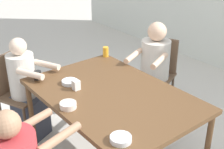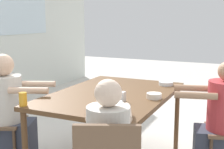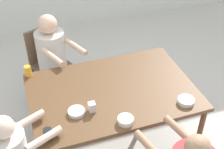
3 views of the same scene
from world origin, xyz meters
TOP-DOWN VIEW (x-y plane):
  - ground_plane at (0.00, 0.00)m, footprint 16.00×16.00m
  - dining_table at (0.00, 0.00)m, footprint 1.53×1.04m
  - chair_for_man_blue_shirt at (-0.46, 1.08)m, footprint 0.52×0.52m
  - person_man_blue_shirt at (-0.39, 0.93)m, footprint 0.54×0.68m
  - coffee_mug at (-0.65, -0.38)m, footprint 0.08×0.07m
  - juice_glass at (-0.71, 0.47)m, footprint 0.07×0.07m
  - milk_carton_small at (-0.25, -0.21)m, footprint 0.06×0.06m
  - bowl_white_shallow at (-0.03, -0.43)m, footprint 0.13×0.13m
  - bowl_cereal at (0.56, -0.37)m, footprint 0.15×0.15m
  - bowl_fruit at (-0.38, -0.19)m, footprint 0.15×0.15m

SIDE VIEW (x-z plane):
  - ground_plane at x=0.00m, z-range 0.00..0.00m
  - person_man_blue_shirt at x=-0.39m, z-range -0.06..1.07m
  - chair_for_man_blue_shirt at x=-0.46m, z-range 0.09..0.98m
  - dining_table at x=0.00m, z-range 0.32..1.08m
  - bowl_fruit at x=-0.38m, z-range 0.76..0.79m
  - bowl_cereal at x=0.56m, z-range 0.76..0.80m
  - bowl_white_shallow at x=-0.03m, z-range 0.76..0.81m
  - coffee_mug at x=-0.65m, z-range 0.76..0.84m
  - milk_carton_small at x=-0.25m, z-range 0.76..0.85m
  - juice_glass at x=-0.71m, z-range 0.76..0.87m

